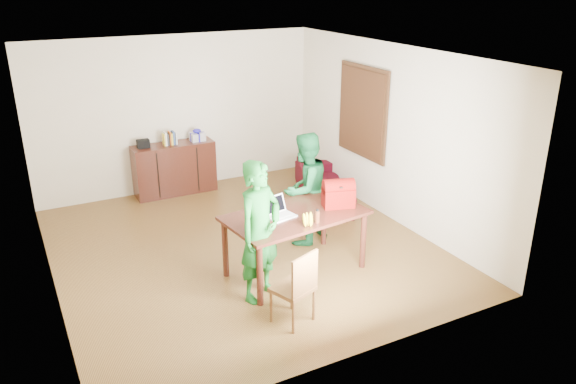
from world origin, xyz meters
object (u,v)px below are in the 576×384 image
sofa (323,184)px  chair (293,301)px  table (295,221)px  laptop (282,214)px  red_bag (338,196)px  person_near (260,232)px  person_far (305,189)px  bottle (317,216)px

sofa → chair: bearing=166.0°
table → laptop: size_ratio=4.98×
red_bag → person_near: bearing=-149.9°
person_far → chair: bearing=36.1°
chair → sofa: bearing=33.5°
person_far → sofa: size_ratio=0.84×
table → chair: size_ratio=2.09×
chair → person_far: (1.09, 1.71, 0.55)m
chair → sofa: chair is taller
person_near → laptop: 0.56m
red_bag → sofa: red_bag is taller
laptop → bottle: (0.31, -0.35, 0.04)m
person_far → red_bag: size_ratio=4.07×
person_far → red_bag: person_far is taller
chair → red_bag: bearing=18.7°
person_near → sofa: size_ratio=0.89×
bottle → person_far: bearing=68.1°
chair → person_far: size_ratio=0.55×
person_near → bottle: (0.76, -0.02, 0.05)m
table → chair: bearing=-126.4°
laptop → person_far: bearing=32.5°
chair → person_near: bearing=78.1°
laptop → sofa: 2.75m
person_near → red_bag: bearing=-10.2°
chair → person_near: 0.89m
person_far → sofa: bearing=-151.6°
bottle → red_bag: bearing=32.1°
table → red_bag: red_bag is taller
person_near → person_far: size_ratio=1.06×
red_bag → sofa: (1.00, 2.02, -0.69)m
person_far → red_bag: 0.78m
chair → bottle: size_ratio=5.08×
chair → sofa: (2.16, 2.96, 0.02)m
laptop → red_bag: bearing=-14.5°
table → chair: 1.22m
person_far → person_near: bearing=20.5°
chair → person_far: bearing=36.9°
person_near → bottle: size_ratio=9.84×
sofa → table: bearing=163.0°
table → person_far: person_far is taller
person_far → sofa: (1.07, 1.26, -0.53)m
table → bottle: 0.42m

